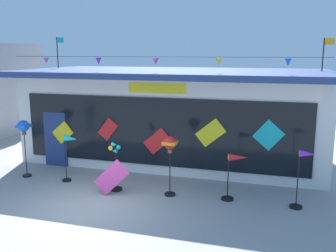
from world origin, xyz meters
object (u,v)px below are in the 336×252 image
wind_spinner_right (235,167)px  wind_spinner_far_right (303,172)px  wind_spinner_left (70,147)px  wind_spinner_center_right (170,148)px  display_kite_on_ground (111,177)px  wind_spinner_center_left (115,165)px  wind_spinner_far_left (24,130)px  kite_shop_building (176,114)px

wind_spinner_right → wind_spinner_far_right: (1.77, -0.04, 0.05)m
wind_spinner_left → wind_spinner_center_right: 3.42m
display_kite_on_ground → wind_spinner_center_left: bearing=96.7°
wind_spinner_far_left → wind_spinner_center_right: bearing=-3.0°
wind_spinner_center_left → wind_spinner_right: bearing=3.4°
wind_spinner_left → display_kite_on_ground: size_ratio=1.56×
wind_spinner_left → wind_spinner_center_right: bearing=-3.9°
wind_spinner_far_right → wind_spinner_far_left: bearing=178.9°
kite_shop_building → wind_spinner_center_left: bearing=-100.9°
wind_spinner_center_left → display_kite_on_ground: bearing=-83.3°
wind_spinner_center_right → wind_spinner_far_right: size_ratio=1.10×
wind_spinner_far_left → wind_spinner_center_left: wind_spinner_far_left is taller
display_kite_on_ground → wind_spinner_center_right: bearing=15.3°
wind_spinner_far_right → display_kite_on_ground: bearing=-174.1°
wind_spinner_right → display_kite_on_ground: size_ratio=1.38×
kite_shop_building → wind_spinner_far_left: 5.64m
wind_spinner_center_left → display_kite_on_ground: size_ratio=1.52×
wind_spinner_center_left → wind_spinner_far_right: (5.32, 0.17, 0.23)m
kite_shop_building → wind_spinner_left: (-2.49, -3.79, -0.60)m
kite_shop_building → display_kite_on_ground: (-0.74, -4.47, -1.22)m
wind_spinner_left → wind_spinner_far_left: bearing=178.8°
wind_spinner_left → wind_spinner_right: bearing=-1.0°
wind_spinner_left → display_kite_on_ground: bearing=-21.3°
wind_spinner_center_left → wind_spinner_center_right: 1.82m
wind_spinner_far_left → wind_spinner_far_right: 8.77m
kite_shop_building → wind_spinner_center_left: size_ratio=7.54×
wind_spinner_center_right → display_kite_on_ground: bearing=-164.7°
wind_spinner_center_left → wind_spinner_far_right: size_ratio=0.93×
wind_spinner_right → wind_spinner_far_right: size_ratio=0.85×
wind_spinner_left → kite_shop_building: bearing=56.7°
wind_spinner_left → wind_spinner_far_right: (7.03, -0.14, -0.14)m
kite_shop_building → wind_spinner_center_right: (0.91, -4.02, -0.32)m
wind_spinner_left → wind_spinner_center_right: (3.40, -0.23, 0.28)m
wind_spinner_right → display_kite_on_ground: (-3.51, -0.59, -0.44)m
wind_spinner_center_left → wind_spinner_right: wind_spinner_center_left is taller
wind_spinner_left → wind_spinner_far_right: size_ratio=0.96×
kite_shop_building → wind_spinner_far_left: kite_shop_building is taller
wind_spinner_far_left → wind_spinner_center_right: 5.12m
display_kite_on_ground → kite_shop_building: bearing=80.6°
wind_spinner_far_left → wind_spinner_right: (6.98, -0.13, -0.63)m
wind_spinner_left → wind_spinner_right: size_ratio=1.13×
kite_shop_building → wind_spinner_center_right: bearing=-77.3°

